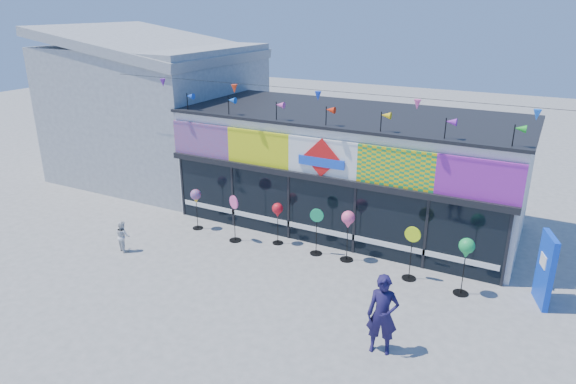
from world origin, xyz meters
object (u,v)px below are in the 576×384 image
Objects in this scene: spinner_1 at (234,217)px; spinner_2 at (278,211)px; spinner_0 at (196,197)px; spinner_3 at (316,230)px; spinner_5 at (411,252)px; spinner_6 at (466,250)px; child at (123,236)px; blue_sign at (545,270)px; spinner_4 at (348,221)px; adult_man at (383,315)px.

spinner_2 is at bearing 19.90° from spinner_1.
spinner_0 is 3.20m from spinner_2.
spinner_3 reaches higher than spinner_2.
spinner_6 reaches higher than spinner_5.
spinner_2 is 4.65m from spinner_5.
child is at bearing -163.86° from spinner_5.
spinner_6 is (7.57, 0.07, 0.50)m from spinner_1.
spinner_0 is at bearing 179.93° from spinner_5.
blue_sign is at bearing 3.51° from spinner_1.
spinner_2 is at bearing 176.45° from spinner_5.
spinner_4 is 3.65m from spinner_6.
spinner_5 is at bearing 174.35° from spinner_6.
spinner_1 is 0.98× the size of spinner_4.
spinner_3 is at bearing -134.81° from child.
spinner_0 is at bearing 179.01° from spinner_6.
blue_sign reaches higher than spinner_2.
spinner_3 is 4.71m from spinner_6.
blue_sign is 3.55m from spinner_5.
spinner_2 reaches higher than child.
adult_man reaches higher than spinner_1.
blue_sign is at bearing 1.57° from spinner_3.
spinner_5 reaches higher than spinner_0.
adult_man is (-3.21, -4.04, -0.03)m from blue_sign.
spinner_1 is 7.59m from spinner_6.
child is at bearing -157.49° from spinner_4.
spinner_2 is at bearing 175.97° from spinner_3.
spinner_1 is 2.93m from spinner_3.
spinner_3 is 0.80× the size of adult_man.
spinner_5 reaches higher than child.
spinner_3 is at bearing 163.21° from blue_sign.
spinner_4 is 2.16m from spinner_5.
spinner_1 is (1.78, -0.23, -0.33)m from spinner_0.
spinner_4 reaches higher than child.
spinner_6 is (4.67, -0.33, 0.54)m from spinner_3.
spinner_5 is (3.14, -0.18, 0.05)m from spinner_3.
blue_sign is 8.16m from spinner_2.
blue_sign is 1.20× the size of spinner_4.
child is at bearing -154.41° from spinner_3.
spinner_3 is (4.69, 0.17, -0.37)m from spinner_0.
adult_man is at bearing -28.51° from spinner_1.
spinner_3 is 1.17m from spinner_4.
spinner_3 is at bearing 119.88° from adult_man.
spinner_6 is (6.17, -0.44, 0.20)m from spinner_2.
spinner_3 is (1.49, -0.11, -0.34)m from spinner_2.
spinner_3 is at bearing 7.94° from spinner_1.
blue_sign is 1.18× the size of spinner_6.
adult_man reaches higher than spinner_3.
spinner_6 reaches higher than spinner_4.
blue_sign reaches higher than spinner_4.
spinner_3 is 0.94× the size of spinner_4.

